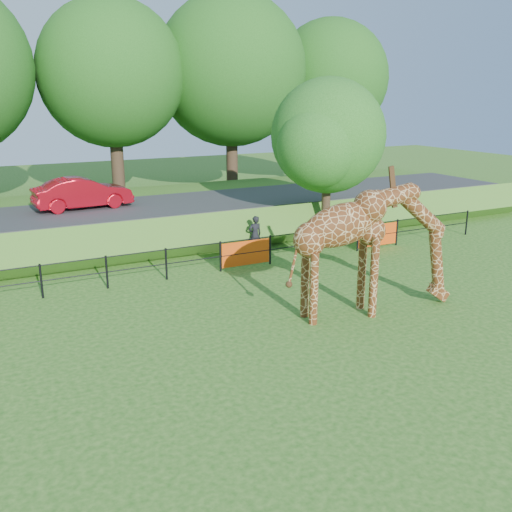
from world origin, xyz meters
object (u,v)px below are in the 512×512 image
object	(u,v)px
visitor	(255,235)
tree_east	(330,140)
car_red	(83,193)
giraffe	(374,250)

from	to	relation	value
visitor	tree_east	distance (m)	4.90
car_red	giraffe	bearing A→B (deg)	-159.75
tree_east	car_red	bearing A→B (deg)	150.87
car_red	tree_east	world-z (taller)	tree_east
car_red	visitor	xyz separation A→B (m)	(5.55, -5.02, -1.33)
visitor	tree_east	size ratio (longest dim) A/B	0.22
visitor	car_red	bearing A→B (deg)	-42.74
giraffe	visitor	size ratio (longest dim) A/B	3.47
visitor	tree_east	bearing A→B (deg)	-179.93
giraffe	tree_east	bearing A→B (deg)	73.60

